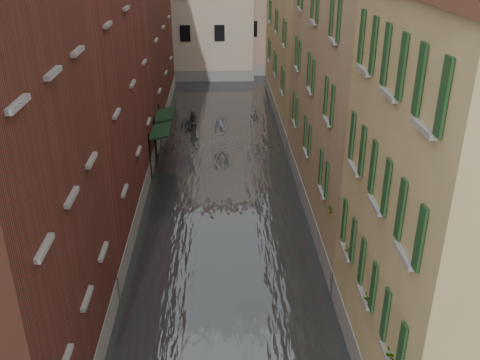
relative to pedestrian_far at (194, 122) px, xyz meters
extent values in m
plane|color=#5F5E61|center=(1.91, -20.59, -0.76)|extent=(120.00, 120.00, 0.00)
cube|color=#3F4345|center=(1.91, -7.59, -0.66)|extent=(10.00, 60.00, 0.20)
cube|color=brown|center=(-5.09, -11.59, 5.49)|extent=(6.00, 14.00, 12.50)
cube|color=brown|center=(-5.09, 3.41, 6.24)|extent=(6.00, 16.00, 14.00)
cube|color=tan|center=(8.91, -11.59, 5.74)|extent=(6.00, 14.00, 13.00)
cube|color=#A58A55|center=(8.91, 3.41, 4.99)|extent=(6.00, 16.00, 11.50)
cube|color=beige|center=(-1.09, 17.41, 5.74)|extent=(12.00, 9.00, 13.00)
cube|color=tan|center=(7.91, 19.41, 5.24)|extent=(10.00, 9.00, 12.00)
cube|color=#15311A|center=(-1.54, -6.35, 1.79)|extent=(1.09, 2.91, 0.31)
cylinder|color=black|center=(-2.04, -7.80, 0.64)|extent=(0.06, 0.06, 2.80)
cylinder|color=black|center=(-2.04, -4.89, 0.64)|extent=(0.06, 0.06, 2.80)
cube|color=#15311A|center=(-1.54, -3.89, 1.79)|extent=(1.09, 3.05, 0.31)
cylinder|color=black|center=(-2.04, -5.42, 0.64)|extent=(0.06, 0.06, 2.80)
cylinder|color=black|center=(-2.04, -2.37, 0.64)|extent=(0.06, 0.06, 2.80)
cube|color=brown|center=(6.03, -25.02, 2.39)|extent=(0.22, 0.85, 0.18)
imported|color=#265926|center=(6.03, -25.02, 2.81)|extent=(0.59, 0.51, 0.66)
cube|color=brown|center=(6.03, -22.82, 2.39)|extent=(0.22, 0.85, 0.18)
imported|color=#265926|center=(6.03, -22.82, 2.81)|extent=(0.59, 0.51, 0.66)
cube|color=brown|center=(6.03, -20.33, 2.39)|extent=(0.22, 0.85, 0.18)
imported|color=#265926|center=(6.03, -20.33, 2.81)|extent=(0.59, 0.51, 0.66)
cube|color=brown|center=(6.03, -17.48, 2.39)|extent=(0.22, 0.85, 0.18)
imported|color=#265926|center=(6.03, -17.48, 2.81)|extent=(0.59, 0.51, 0.66)
imported|color=black|center=(0.00, 0.00, 0.00)|extent=(0.88, 0.77, 1.52)
camera|label=1|loc=(1.78, -34.89, 12.02)|focal=40.00mm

